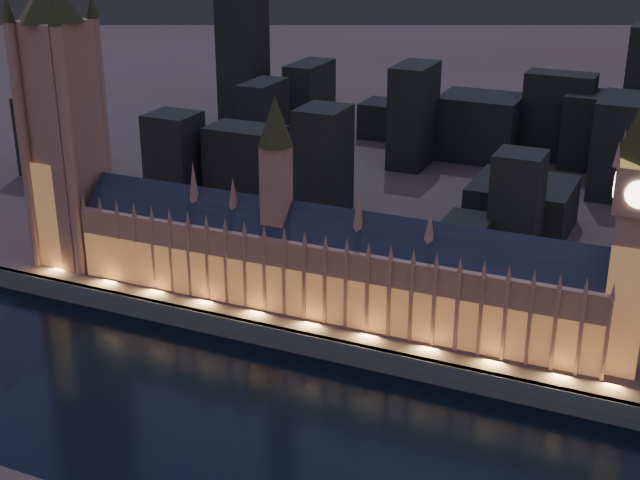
% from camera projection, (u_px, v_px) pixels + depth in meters
% --- Properties ---
extents(ground_plane, '(2000.00, 2000.00, 0.00)m').
position_uv_depth(ground_plane, '(233.00, 408.00, 281.22)').
color(ground_plane, black).
rests_on(ground_plane, ground).
extents(north_bank, '(2000.00, 960.00, 8.00)m').
position_uv_depth(north_bank, '(553.00, 85.00, 719.24)').
color(north_bank, '#4A352B').
rests_on(north_bank, ground).
extents(embankment_wall, '(2000.00, 2.50, 8.00)m').
position_uv_depth(embankment_wall, '(291.00, 340.00, 314.39)').
color(embankment_wall, '#424F4E').
rests_on(embankment_wall, ground).
extents(palace_of_westminster, '(202.00, 22.17, 78.00)m').
position_uv_depth(palace_of_westminster, '(324.00, 263.00, 322.27)').
color(palace_of_westminster, '#9B6E51').
rests_on(palace_of_westminster, north_bank).
extents(victoria_tower, '(31.68, 31.68, 128.18)m').
position_uv_depth(victoria_tower, '(61.00, 109.00, 349.46)').
color(victoria_tower, '#9B6E51').
rests_on(victoria_tower, north_bank).
extents(city_backdrop, '(483.81, 215.63, 87.80)m').
position_uv_depth(city_backdrop, '(522.00, 136.00, 465.90)').
color(city_backdrop, black).
rests_on(city_backdrop, north_bank).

